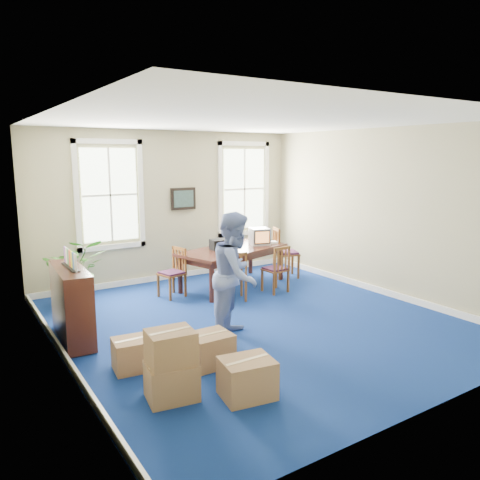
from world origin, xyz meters
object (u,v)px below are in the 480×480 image
crt_tv (259,236)px  chair_near_left (234,275)px  conference_table (233,267)px  potted_plant (76,271)px  man (236,274)px  credenza (72,305)px  cardboard_boxes (184,356)px

crt_tv → chair_near_left: crt_tv is taller
conference_table → potted_plant: 3.08m
conference_table → man: size_ratio=1.26×
conference_table → crt_tv: bearing=-11.7°
credenza → chair_near_left: bearing=10.4°
crt_tv → man: 3.14m
chair_near_left → man: man is taller
crt_tv → man: man is taller
man → cardboard_boxes: 1.87m
crt_tv → cardboard_boxes: bearing=-118.2°
crt_tv → chair_near_left: bearing=-127.0°
conference_table → chair_near_left: size_ratio=2.49×
conference_table → man: man is taller
crt_tv → chair_near_left: (-1.18, -0.85, -0.51)m
conference_table → credenza: size_ratio=1.72×
potted_plant → credenza: bearing=-105.5°
chair_near_left → cardboard_boxes: 3.49m
man → potted_plant: bearing=76.8°
man → cardboard_boxes: size_ratio=1.28×
chair_near_left → man: bearing=78.9°
chair_near_left → potted_plant: 2.89m
chair_near_left → cardboard_boxes: size_ratio=0.65×
conference_table → credenza: bearing=-177.5°
crt_tv → credenza: size_ratio=0.31×
crt_tv → cardboard_boxes: (-3.48, -3.47, -0.56)m
crt_tv → potted_plant: bearing=-171.2°
credenza → potted_plant: (0.49, 1.77, 0.07)m
conference_table → chair_near_left: (-0.48, -0.80, 0.07)m
chair_near_left → potted_plant: (-2.53, 1.38, 0.14)m
chair_near_left → crt_tv: bearing=-123.9°
conference_table → cardboard_boxes: (-2.79, -3.42, 0.02)m
conference_table → potted_plant: potted_plant is taller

